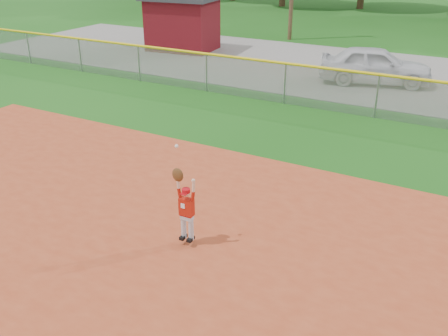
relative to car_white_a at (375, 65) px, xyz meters
The scene contains 6 objects.
ground 14.41m from the car_white_a, 85.58° to the right, with size 120.00×120.00×0.00m, color #175112.
parking_strip 2.14m from the car_white_a, 56.21° to the left, with size 44.00×10.00×0.03m, color slate.
car_white_a is the anchor object (origin of this frame).
utility_shed 11.00m from the car_white_a, 169.72° to the left, with size 4.10×3.36×2.84m.
outfield_fence 4.48m from the car_white_a, 75.67° to the right, with size 40.06×0.10×1.55m.
ballplayer 13.99m from the car_white_a, 91.21° to the right, with size 0.50×0.22×2.00m.
Camera 1 is at (3.34, -6.67, 5.63)m, focal length 40.00 mm.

